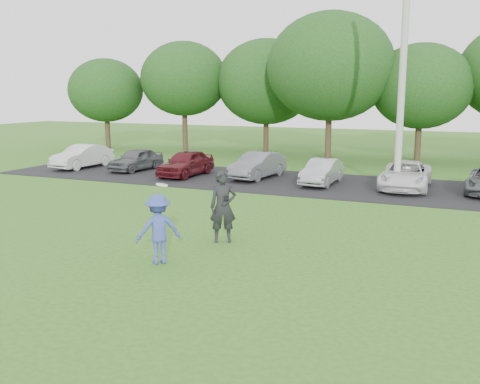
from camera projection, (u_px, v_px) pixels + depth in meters
name	position (u px, v px, depth m)	size (l,w,h in m)	color
ground	(178.00, 276.00, 11.82)	(100.00, 100.00, 0.00)	#2F641C
parking_lot	(324.00, 184.00, 23.57)	(32.00, 6.50, 0.03)	black
utility_pole	(403.00, 64.00, 21.22)	(0.28, 0.28, 10.27)	#AFAFAA
frisbee_player	(158.00, 229.00, 12.61)	(1.20, 1.19, 2.00)	#38489E
camera_bystander	(223.00, 207.00, 14.38)	(0.85, 0.75, 1.96)	black
parked_cars	(343.00, 172.00, 23.21)	(28.13, 4.49, 1.24)	silver
tree_row	(395.00, 77.00, 30.91)	(42.39, 9.85, 8.64)	#38281C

